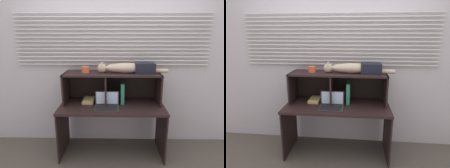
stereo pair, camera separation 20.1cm
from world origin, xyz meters
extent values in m
plane|color=#4C4742|center=(0.00, 0.00, 0.00)|extent=(4.40, 4.40, 0.00)
cube|color=#AEAFBD|center=(0.00, 0.55, 1.25)|extent=(4.40, 0.04, 2.50)
cube|color=silver|center=(0.00, 0.50, 1.19)|extent=(2.66, 0.02, 0.01)
cube|color=silver|center=(0.00, 0.50, 1.24)|extent=(2.66, 0.02, 0.01)
cube|color=silver|center=(0.00, 0.50, 1.30)|extent=(2.66, 0.02, 0.01)
cube|color=silver|center=(0.00, 0.50, 1.35)|extent=(2.66, 0.02, 0.01)
cube|color=silver|center=(0.00, 0.50, 1.40)|extent=(2.66, 0.02, 0.01)
cube|color=silver|center=(0.00, 0.50, 1.46)|extent=(2.66, 0.02, 0.01)
cube|color=silver|center=(0.00, 0.50, 1.51)|extent=(2.66, 0.02, 0.01)
cube|color=silver|center=(0.00, 0.50, 1.56)|extent=(2.66, 0.02, 0.01)
cube|color=silver|center=(0.00, 0.50, 1.61)|extent=(2.66, 0.02, 0.01)
cube|color=silver|center=(0.00, 0.50, 1.67)|extent=(2.66, 0.02, 0.01)
cube|color=silver|center=(0.00, 0.50, 1.72)|extent=(2.66, 0.02, 0.01)
cube|color=silver|center=(0.00, 0.50, 1.77)|extent=(2.66, 0.02, 0.01)
cube|color=silver|center=(0.00, 0.50, 1.83)|extent=(2.66, 0.02, 0.01)
cube|color=silver|center=(0.00, 0.50, 1.88)|extent=(2.66, 0.02, 0.01)
cube|color=black|center=(0.00, 0.19, 0.69)|extent=(1.36, 0.64, 0.03)
cube|color=black|center=(-0.67, 0.19, 0.34)|extent=(0.02, 0.58, 0.67)
cube|color=black|center=(0.67, 0.19, 0.34)|extent=(0.02, 0.58, 0.67)
cube|color=black|center=(0.00, 0.30, 1.10)|extent=(1.27, 0.40, 0.02)
cube|color=black|center=(-0.62, 0.30, 0.90)|extent=(0.02, 0.40, 0.41)
cube|color=black|center=(0.62, 0.30, 0.90)|extent=(0.02, 0.40, 0.41)
cube|color=black|center=(-0.08, 0.30, 0.89)|extent=(0.02, 0.38, 0.39)
cube|color=black|center=(0.00, 0.50, 0.90)|extent=(1.27, 0.01, 0.41)
ellipsoid|color=#B4A18C|center=(0.19, 0.30, 1.17)|extent=(0.57, 0.16, 0.13)
sphere|color=#B4A18C|center=(-0.13, 0.30, 1.17)|extent=(0.12, 0.12, 0.12)
cone|color=tan|center=(-0.13, 0.27, 1.23)|extent=(0.05, 0.05, 0.05)
cone|color=tan|center=(-0.13, 0.33, 1.23)|extent=(0.05, 0.05, 0.05)
cylinder|color=#B4A18C|center=(0.58, 0.30, 1.14)|extent=(0.30, 0.06, 0.06)
cube|color=#262626|center=(-0.06, 0.06, 0.71)|extent=(0.31, 0.24, 0.01)
cube|color=#262626|center=(-0.06, 0.17, 0.80)|extent=(0.31, 0.01, 0.18)
cube|color=#ADD1F9|center=(-0.06, 0.17, 0.80)|extent=(0.28, 0.00, 0.16)
cube|color=black|center=(-0.06, 0.05, 0.71)|extent=(0.26, 0.16, 0.00)
cube|color=#247A61|center=(0.14, 0.30, 0.84)|extent=(0.05, 0.22, 0.28)
cube|color=tan|center=(-0.32, 0.30, 0.71)|extent=(0.14, 0.23, 0.02)
cube|color=tan|center=(-0.33, 0.30, 0.73)|extent=(0.14, 0.23, 0.02)
cube|color=tan|center=(-0.31, 0.30, 0.74)|extent=(0.14, 0.23, 0.01)
cylinder|color=#BE5437|center=(-0.35, 0.30, 1.15)|extent=(0.10, 0.10, 0.08)
cube|color=black|center=(0.43, 0.30, 1.17)|extent=(0.26, 0.19, 0.13)
camera|label=1|loc=(0.05, -2.16, 1.61)|focal=30.52mm
camera|label=2|loc=(0.25, -2.15, 1.61)|focal=30.52mm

